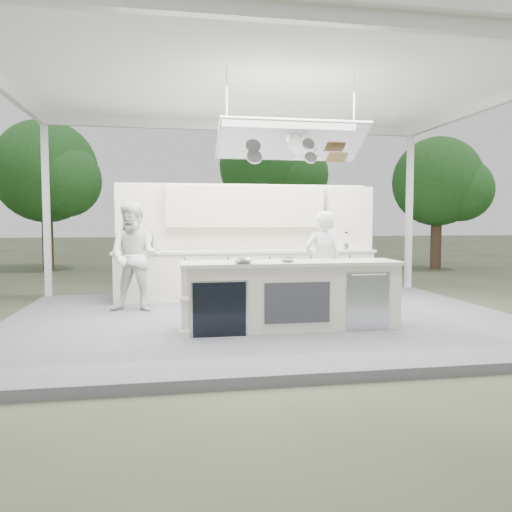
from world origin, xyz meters
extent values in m
plane|color=#50593D|center=(0.00, 0.00, 0.00)|extent=(90.00, 90.00, 0.00)
cube|color=slate|center=(0.00, 0.00, 0.06)|extent=(8.00, 6.00, 0.12)
cube|color=white|center=(3.90, 2.90, 1.85)|extent=(0.12, 0.12, 3.70)
cube|color=white|center=(-3.90, 2.90, 1.85)|extent=(0.12, 0.12, 3.70)
cube|color=white|center=(0.00, 0.00, 3.78)|extent=(8.20, 6.20, 0.16)
cube|color=white|center=(0.00, -2.90, 3.62)|extent=(8.00, 0.12, 0.16)
cube|color=white|center=(0.00, 2.90, 3.62)|extent=(8.00, 0.12, 0.16)
cube|color=white|center=(3.90, 0.00, 3.62)|extent=(0.12, 6.00, 0.16)
cube|color=white|center=(0.20, -0.90, 2.75)|extent=(2.00, 0.71, 0.43)
cube|color=white|center=(0.20, -0.90, 2.75)|extent=(2.06, 0.76, 0.46)
cylinder|color=white|center=(-0.70, -0.90, 3.23)|extent=(0.02, 0.02, 0.95)
cylinder|color=white|center=(1.10, -0.90, 3.23)|extent=(0.02, 0.02, 0.95)
cylinder|color=silver|center=(-0.30, -0.75, 2.53)|extent=(0.22, 0.14, 0.21)
cylinder|color=silver|center=(0.50, -0.80, 2.53)|extent=(0.18, 0.12, 0.18)
cube|color=olive|center=(0.90, -0.78, 2.55)|extent=(0.28, 0.18, 0.12)
cube|color=white|center=(0.20, -0.90, 0.57)|extent=(3.00, 0.70, 0.90)
cube|color=silver|center=(0.20, -0.90, 1.04)|extent=(3.10, 0.78, 0.05)
cylinder|color=white|center=(-1.30, -1.25, 0.58)|extent=(0.11, 0.11, 0.92)
cube|color=black|center=(-0.85, -1.25, 0.48)|extent=(0.70, 0.04, 0.72)
cube|color=silver|center=(-0.85, -1.26, 0.48)|extent=(0.74, 0.03, 0.72)
cube|color=#35363B|center=(0.20, -1.26, 0.54)|extent=(0.90, 0.02, 0.55)
cube|color=silver|center=(1.20, -1.26, 0.54)|extent=(0.62, 0.02, 0.78)
cube|color=white|center=(0.00, 1.90, 0.57)|extent=(5.00, 0.65, 0.90)
cube|color=silver|center=(0.00, 1.90, 1.04)|extent=(5.08, 0.72, 0.05)
cube|color=white|center=(0.00, 2.20, 1.25)|extent=(5.00, 0.10, 2.25)
cube|color=white|center=(0.00, 2.07, 1.92)|extent=(3.10, 0.38, 0.80)
cube|color=white|center=(2.10, 2.02, 1.67)|extent=(0.90, 0.45, 1.30)
cube|color=olive|center=(2.10, 2.02, 1.67)|extent=(0.84, 0.40, 0.03)
cylinder|color=silver|center=(2.00, 1.88, 1.13)|extent=(0.20, 0.20, 0.12)
cylinder|color=black|center=(2.00, 1.88, 1.29)|extent=(0.17, 0.17, 0.20)
cylinder|color=black|center=(2.35, 1.88, 1.12)|extent=(0.16, 0.16, 0.10)
cone|color=black|center=(2.35, 1.88, 1.29)|extent=(0.14, 0.14, 0.24)
cylinder|color=#4F3627|center=(-5.50, 10.00, 1.05)|extent=(0.36, 0.36, 2.10)
sphere|color=#2D6224|center=(-5.50, 10.00, 3.29)|extent=(3.40, 3.40, 3.40)
sphere|color=#2D6224|center=(-4.82, 9.49, 2.95)|extent=(2.38, 2.38, 2.38)
cylinder|color=#4F3627|center=(2.50, 12.00, 1.22)|extent=(0.36, 0.36, 2.45)
sphere|color=#2D6224|center=(2.50, 12.00, 3.85)|extent=(4.00, 4.00, 4.00)
sphere|color=#2D6224|center=(3.30, 11.40, 3.45)|extent=(2.80, 2.80, 2.80)
cylinder|color=#4F3627|center=(7.50, 8.00, 0.96)|extent=(0.36, 0.36, 1.92)
sphere|color=#2D6224|center=(7.50, 8.00, 2.97)|extent=(3.00, 3.00, 3.00)
sphere|color=#2D6224|center=(8.10, 7.55, 2.67)|extent=(2.10, 2.10, 2.10)
imported|color=white|center=(0.95, -0.01, 0.95)|extent=(0.63, 0.43, 1.67)
imported|color=white|center=(-2.05, 0.87, 1.04)|extent=(1.02, 0.88, 1.83)
imported|color=silver|center=(-2.08, 2.08, 1.23)|extent=(0.59, 0.42, 0.31)
imported|color=#B4B6BB|center=(-0.52, -1.15, 1.10)|extent=(0.36, 0.36, 0.07)
imported|color=#BBBDC3|center=(0.13, -0.98, 1.10)|extent=(0.27, 0.27, 0.07)
camera|label=1|loc=(-1.49, -7.69, 1.63)|focal=35.00mm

